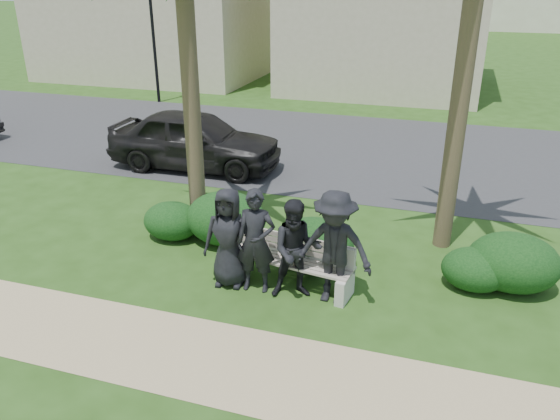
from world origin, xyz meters
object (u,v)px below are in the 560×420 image
at_px(park_bench, 285,264).
at_px(man_a, 229,238).
at_px(man_c, 297,250).
at_px(man_b, 256,241).
at_px(car_a, 195,140).
at_px(street_lamp, 152,24).
at_px(man_d, 334,248).

height_order(park_bench, man_a, man_a).
height_order(park_bench, man_c, man_c).
bearing_deg(park_bench, man_a, -154.08).
relative_size(man_a, man_b, 0.97).
bearing_deg(man_b, car_a, 117.63).
relative_size(park_bench, man_b, 1.36).
bearing_deg(street_lamp, man_d, -50.90).
height_order(street_lamp, man_c, street_lamp).
bearing_deg(park_bench, man_c, -38.22).
xyz_separation_m(street_lamp, park_bench, (8.82, -11.65, -2.59)).
distance_m(man_a, man_c, 1.13).
xyz_separation_m(street_lamp, man_d, (9.68, -11.91, -2.03)).
height_order(man_d, car_a, man_d).
distance_m(park_bench, man_a, 1.01).
distance_m(park_bench, man_d, 1.05).
bearing_deg(man_c, park_bench, 114.24).
distance_m(street_lamp, man_a, 14.49).
bearing_deg(man_a, street_lamp, 118.87).
xyz_separation_m(street_lamp, man_c, (9.10, -11.95, -2.14)).
bearing_deg(park_bench, man_b, -132.70).
xyz_separation_m(street_lamp, man_b, (8.45, -11.95, -2.09)).
relative_size(park_bench, man_a, 1.40).
bearing_deg(man_b, park_bench, 32.12).
distance_m(man_b, car_a, 6.25).
distance_m(man_d, car_a, 6.99).
xyz_separation_m(park_bench, car_a, (-3.92, 4.84, 0.40)).
relative_size(man_d, car_a, 0.41).
distance_m(man_a, man_b, 0.47).
height_order(man_c, man_d, man_d).
bearing_deg(man_d, car_a, 135.78).
distance_m(street_lamp, park_bench, 14.84).
bearing_deg(man_a, park_bench, 12.75).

